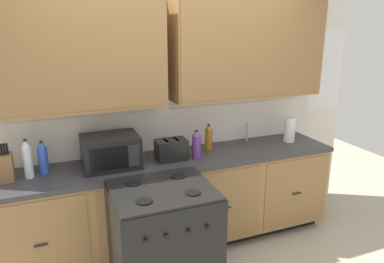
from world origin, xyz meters
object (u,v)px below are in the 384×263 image
bottle_blue (43,158)px  microwave (111,151)px  stove_range (164,243)px  bottle_amber (209,137)px  knife_block (6,167)px  bottle_violet (196,145)px  paper_towel_roll (290,130)px  toaster (171,150)px  bottle_clear (27,159)px

bottle_blue → microwave: bearing=-6.2°
stove_range → bottle_amber: (0.71, 0.73, 0.57)m
bottle_blue → bottle_amber: (1.51, 0.02, -0.01)m
knife_block → bottle_violet: (1.59, -0.10, 0.02)m
stove_range → knife_block: knife_block is taller
paper_towel_roll → bottle_amber: (-0.90, 0.07, -0.00)m
paper_towel_roll → bottle_blue: size_ratio=0.92×
knife_block → bottle_blue: 0.28m
paper_towel_roll → toaster: bearing=-178.1°
bottle_clear → bottle_violet: size_ratio=1.20×
microwave → toaster: microwave is taller
knife_block → bottle_amber: 1.79m
bottle_blue → bottle_clear: (-0.11, -0.06, 0.02)m
bottle_blue → knife_block: bearing=-170.4°
paper_towel_roll → bottle_clear: size_ratio=0.80×
knife_block → bottle_blue: bearing=9.6°
bottle_blue → paper_towel_roll: bearing=-1.2°
bottle_clear → bottle_violet: bearing=-3.8°
bottle_violet → bottle_amber: 0.27m
knife_block → toaster: bearing=-2.0°
microwave → knife_block: 0.82m
bottle_clear → bottle_violet: (1.43, -0.10, -0.03)m
stove_range → bottle_blue: bearing=138.7°
microwave → bottle_violet: microwave is taller
paper_towel_roll → bottle_violet: (-1.10, -0.10, 0.00)m
bottle_violet → knife_block: bearing=176.2°
microwave → paper_towel_roll: size_ratio=1.85×
toaster → bottle_violet: bottle_violet is taller
toaster → bottle_blue: size_ratio=0.99×
stove_range → toaster: 0.86m
toaster → bottle_violet: 0.24m
knife_block → bottle_amber: (1.79, 0.07, 0.01)m
stove_range → bottle_violet: 0.95m
microwave → bottle_blue: (-0.55, 0.06, -0.00)m
paper_towel_roll → bottle_violet: bottle_violet is taller
toaster → bottle_clear: bearing=178.1°
bottle_violet → bottle_amber: size_ratio=1.03×
stove_range → paper_towel_roll: 1.83m
bottle_blue → bottle_violet: 1.32m
toaster → bottle_clear: size_ratio=0.86×
bottle_blue → bottle_amber: 1.51m
bottle_clear → bottle_amber: 1.63m
paper_towel_roll → bottle_violet: 1.11m
bottle_clear → paper_towel_roll: bearing=0.1°
bottle_blue → bottle_amber: bearing=0.9°
toaster → paper_towel_roll: bearing=1.9°
bottle_violet → microwave: bearing=173.2°
stove_range → paper_towel_roll: (1.61, 0.66, 0.57)m
bottle_clear → bottle_violet: 1.43m
paper_towel_roll → bottle_blue: bottle_blue is taller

